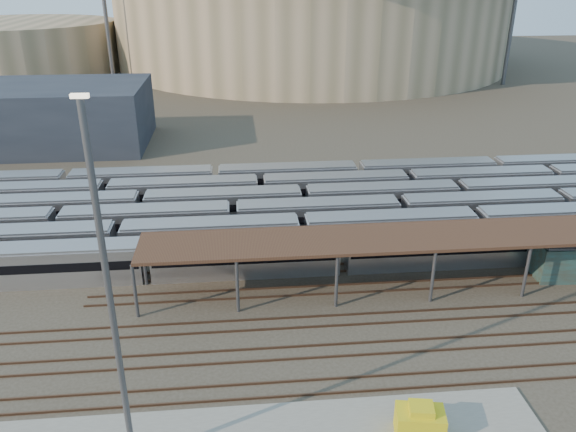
% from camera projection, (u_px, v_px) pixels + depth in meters
% --- Properties ---
extents(ground, '(420.00, 420.00, 0.00)m').
position_uv_depth(ground, '(232.00, 320.00, 47.57)').
color(ground, '#383026').
rests_on(ground, ground).
extents(subway_trains, '(128.55, 23.90, 3.60)m').
position_uv_depth(subway_trains, '(246.00, 213.00, 63.84)').
color(subway_trains, silver).
rests_on(subway_trains, ground).
extents(inspection_shed, '(60.30, 6.00, 5.30)m').
position_uv_depth(inspection_shed, '(472.00, 236.00, 51.11)').
color(inspection_shed, '#4F4F53').
rests_on(inspection_shed, ground).
extents(empty_tracks, '(170.00, 9.62, 0.18)m').
position_uv_depth(empty_tracks, '(232.00, 356.00, 42.98)').
color(empty_tracks, '#4C3323').
rests_on(empty_tracks, ground).
extents(stadium, '(124.00, 124.00, 32.50)m').
position_uv_depth(stadium, '(311.00, 8.00, 170.61)').
color(stadium, tan).
rests_on(stadium, ground).
extents(secondary_arena, '(56.00, 56.00, 14.00)m').
position_uv_depth(secondary_arena, '(16.00, 48.00, 157.97)').
color(secondary_arena, tan).
rests_on(secondary_arena, ground).
extents(service_building, '(42.00, 20.00, 10.00)m').
position_uv_depth(service_building, '(17.00, 116.00, 92.62)').
color(service_building, '#1E232D').
rests_on(service_building, ground).
extents(yard_light_pole, '(0.81, 0.36, 22.03)m').
position_uv_depth(yard_light_pole, '(111.00, 303.00, 29.25)').
color(yard_light_pole, '#4F4F53').
rests_on(yard_light_pole, apron).
extents(yellow_equipment, '(3.28, 2.37, 1.88)m').
position_uv_depth(yellow_equipment, '(420.00, 423.00, 35.24)').
color(yellow_equipment, gold).
rests_on(yellow_equipment, apron).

